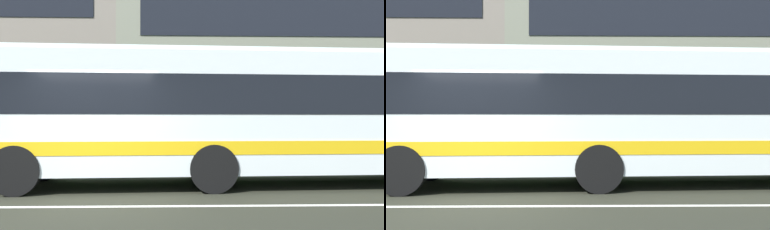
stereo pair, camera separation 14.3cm
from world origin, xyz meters
The scene contains 5 objects.
ground_plane centered at (0.00, 0.00, 0.00)m, with size 160.00×160.00×0.00m, color #2C2D22.
lane_centre_line centered at (0.00, 0.00, 0.00)m, with size 60.00×0.16×0.01m, color silver.
hedge_row_far centered at (3.34, 6.57, 0.52)m, with size 22.74×1.10×1.05m, color #2B6525.
apartment_block_right centered at (11.73, 15.37, 5.26)m, with size 25.18×9.49×10.53m.
transit_bus centered at (3.06, 2.60, 1.69)m, with size 11.45×3.19×3.06m.
Camera 2 is at (1.82, -7.71, 1.46)m, focal length 41.51 mm.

